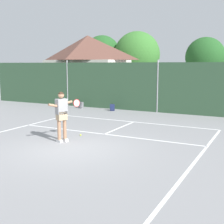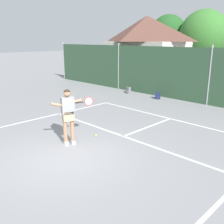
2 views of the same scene
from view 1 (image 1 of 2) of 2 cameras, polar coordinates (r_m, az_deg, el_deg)
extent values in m
plane|color=gray|center=(10.50, -8.02, -6.85)|extent=(120.00, 120.00, 0.00)
cube|color=white|center=(15.19, 4.09, -1.85)|extent=(8.20, 0.10, 0.01)
cube|color=white|center=(8.87, 14.47, -10.03)|extent=(0.10, 11.00, 0.01)
cube|color=white|center=(12.53, -1.44, -4.16)|extent=(8.20, 0.10, 0.01)
cube|color=white|center=(13.82, 1.55, -2.92)|extent=(0.10, 2.97, 0.01)
cube|color=#2D4C33|center=(18.24, 8.53, 4.55)|extent=(26.00, 0.05, 2.95)
cylinder|color=#99999E|center=(25.60, -20.29, 5.50)|extent=(0.09, 0.09, 3.10)
cylinder|color=#99999E|center=(21.25, -8.34, 5.37)|extent=(0.09, 0.09, 3.10)
cylinder|color=#99999E|center=(18.24, 8.54, 4.79)|extent=(0.09, 0.09, 3.10)
cube|color=silver|center=(25.28, -4.52, 6.07)|extent=(5.96, 4.10, 3.17)
pyramid|color=brown|center=(25.28, -4.59, 11.90)|extent=(6.44, 4.43, 1.96)
cylinder|color=brown|center=(32.66, -1.83, 5.91)|extent=(0.36, 0.36, 2.24)
ellipsoid|color=#235623|center=(32.63, -1.86, 10.78)|extent=(3.89, 3.50, 3.89)
cylinder|color=brown|center=(30.93, 4.61, 5.32)|extent=(0.36, 0.36, 1.80)
ellipsoid|color=#38752D|center=(30.88, 4.67, 10.62)|extent=(4.60, 4.14, 4.60)
cylinder|color=brown|center=(29.00, 16.82, 4.91)|extent=(0.36, 0.36, 1.99)
ellipsoid|color=#235623|center=(28.95, 17.04, 9.83)|extent=(3.52, 3.17, 3.52)
cube|color=silver|center=(11.42, -9.81, -5.35)|extent=(0.29, 0.20, 0.10)
cube|color=silver|center=(11.54, -8.80, -5.16)|extent=(0.29, 0.20, 0.10)
cylinder|color=#A37556|center=(11.32, -9.87, -3.09)|extent=(0.13, 0.13, 0.82)
cylinder|color=#A37556|center=(11.44, -8.85, -2.93)|extent=(0.13, 0.13, 0.82)
cube|color=tan|center=(11.29, -9.42, -0.67)|extent=(0.35, 0.42, 0.32)
cube|color=gray|center=(11.24, -9.46, 1.03)|extent=(0.37, 0.46, 0.56)
sphere|color=#A37556|center=(11.19, -9.52, 3.11)|extent=(0.22, 0.22, 0.22)
sphere|color=black|center=(11.19, -9.52, 3.22)|extent=(0.21, 0.21, 0.21)
cylinder|color=#A37556|center=(11.35, -8.69, 1.64)|extent=(0.28, 0.55, 0.17)
cylinder|color=#A37556|center=(11.09, -10.69, 1.15)|extent=(0.26, 0.51, 0.22)
cylinder|color=black|center=(11.49, -7.92, 1.49)|extent=(0.14, 0.29, 0.04)
torus|color=red|center=(11.73, -6.65, 1.67)|extent=(0.13, 0.29, 0.30)
cylinder|color=silver|center=(11.73, -6.65, 1.67)|extent=(0.10, 0.25, 0.26)
sphere|color=#CCE033|center=(12.30, -5.91, -4.31)|extent=(0.07, 0.07, 0.07)
cube|color=slate|center=(19.98, -5.82, 1.30)|extent=(0.31, 0.23, 0.40)
cube|color=slate|center=(19.91, -6.06, 1.04)|extent=(0.23, 0.10, 0.18)
torus|color=black|center=(19.96, -5.83, 1.93)|extent=(0.09, 0.03, 0.09)
cube|color=navy|center=(18.78, 0.05, 0.86)|extent=(0.33, 0.28, 0.40)
cube|color=navy|center=(18.67, 0.02, 0.56)|extent=(0.23, 0.14, 0.18)
torus|color=black|center=(18.75, 0.05, 1.52)|extent=(0.09, 0.05, 0.09)
camera|label=2|loc=(4.30, 27.68, 15.17)|focal=41.35mm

